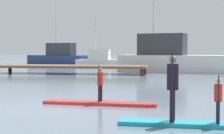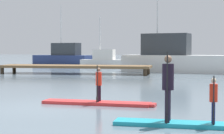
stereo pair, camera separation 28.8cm
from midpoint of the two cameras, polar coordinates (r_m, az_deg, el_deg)
name	(u,v)px [view 1 (the left image)]	position (r m, az deg, el deg)	size (l,w,h in m)	color
ground_plane	(44,108)	(12.35, -10.56, -5.87)	(240.00, 240.00, 0.00)	slate
paddleboard_near	(100,103)	(12.82, -2.45, -5.29)	(3.79, 0.93, 0.10)	red
paddler_child_solo	(100,83)	(12.73, -2.41, -2.29)	(0.21, 0.39, 1.20)	black
paddleboard_far	(185,124)	(9.42, 9.79, -8.21)	(3.17, 0.72, 0.10)	#1E9EB2
paddler_adult	(173,84)	(9.29, 7.99, -2.42)	(0.29, 0.50, 1.66)	black
paddler_child_front	(218,98)	(9.31, 14.43, -4.40)	(0.19, 0.38, 1.11)	#19194C
fishing_boat_white_large	(172,58)	(31.28, 8.47, 1.25)	(9.25, 4.61, 8.34)	silver
fishing_boat_green_midground	(100,60)	(40.09, -1.91, 0.99)	(5.28, 1.88, 5.26)	silver
motor_boat_small_navy	(58,56)	(47.87, -8.05, 1.54)	(7.90, 4.19, 7.20)	navy
floating_dock	(72,67)	(29.04, -6.22, 0.06)	(11.26, 2.69, 0.63)	brown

